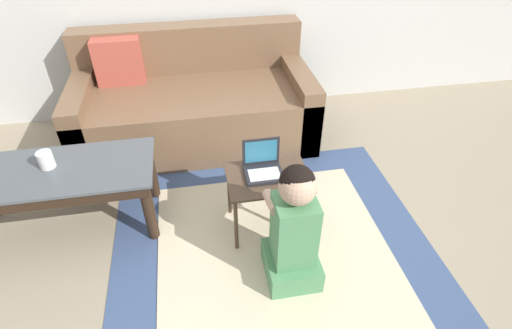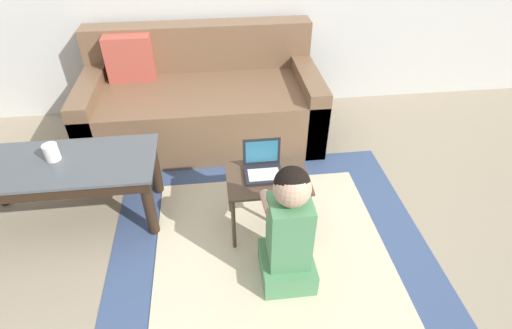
{
  "view_description": "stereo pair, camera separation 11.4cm",
  "coord_description": "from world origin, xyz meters",
  "px_view_note": "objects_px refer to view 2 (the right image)",
  "views": [
    {
      "loc": [
        -0.27,
        -1.65,
        1.9
      ],
      "look_at": [
        0.06,
        0.18,
        0.47
      ],
      "focal_mm": 28.0,
      "sensor_mm": 36.0,
      "label": 1
    },
    {
      "loc": [
        -0.16,
        -1.67,
        1.9
      ],
      "look_at": [
        0.06,
        0.18,
        0.47
      ],
      "focal_mm": 28.0,
      "sensor_mm": 36.0,
      "label": 2
    }
  ],
  "objects_px": {
    "coffee_table": "(61,172)",
    "person_seated": "(289,231)",
    "couch": "(202,102)",
    "laptop": "(263,168)",
    "laptop_desk": "(267,184)",
    "computer_mouse": "(291,175)",
    "cup_on_table": "(52,152)"
  },
  "relations": [
    {
      "from": "coffee_table",
      "to": "person_seated",
      "type": "distance_m",
      "value": 1.44
    },
    {
      "from": "person_seated",
      "to": "cup_on_table",
      "type": "relative_size",
      "value": 7.43
    },
    {
      "from": "laptop",
      "to": "computer_mouse",
      "type": "height_order",
      "value": "laptop"
    },
    {
      "from": "computer_mouse",
      "to": "laptop",
      "type": "bearing_deg",
      "value": 159.22
    },
    {
      "from": "couch",
      "to": "person_seated",
      "type": "height_order",
      "value": "couch"
    },
    {
      "from": "couch",
      "to": "laptop",
      "type": "height_order",
      "value": "couch"
    },
    {
      "from": "cup_on_table",
      "to": "coffee_table",
      "type": "bearing_deg",
      "value": -52.26
    },
    {
      "from": "cup_on_table",
      "to": "computer_mouse",
      "type": "bearing_deg",
      "value": -11.77
    },
    {
      "from": "couch",
      "to": "computer_mouse",
      "type": "distance_m",
      "value": 1.31
    },
    {
      "from": "laptop_desk",
      "to": "laptop",
      "type": "relative_size",
      "value": 2.18
    },
    {
      "from": "computer_mouse",
      "to": "person_seated",
      "type": "xyz_separation_m",
      "value": [
        -0.08,
        -0.37,
        -0.07
      ]
    },
    {
      "from": "laptop_desk",
      "to": "computer_mouse",
      "type": "distance_m",
      "value": 0.16
    },
    {
      "from": "coffee_table",
      "to": "cup_on_table",
      "type": "bearing_deg",
      "value": 127.74
    },
    {
      "from": "person_seated",
      "to": "laptop_desk",
      "type": "bearing_deg",
      "value": 98.2
    },
    {
      "from": "coffee_table",
      "to": "cup_on_table",
      "type": "height_order",
      "value": "cup_on_table"
    },
    {
      "from": "couch",
      "to": "person_seated",
      "type": "bearing_deg",
      "value": -74.47
    },
    {
      "from": "couch",
      "to": "laptop_desk",
      "type": "xyz_separation_m",
      "value": [
        0.38,
        -1.18,
        0.05
      ]
    },
    {
      "from": "couch",
      "to": "laptop_desk",
      "type": "height_order",
      "value": "couch"
    },
    {
      "from": "cup_on_table",
      "to": "laptop",
      "type": "bearing_deg",
      "value": -10.59
    },
    {
      "from": "couch",
      "to": "person_seated",
      "type": "relative_size",
      "value": 2.44
    },
    {
      "from": "laptop_desk",
      "to": "laptop",
      "type": "bearing_deg",
      "value": 120.83
    },
    {
      "from": "laptop",
      "to": "cup_on_table",
      "type": "xyz_separation_m",
      "value": [
        -1.25,
        0.23,
        0.06
      ]
    },
    {
      "from": "laptop",
      "to": "cup_on_table",
      "type": "bearing_deg",
      "value": 169.41
    },
    {
      "from": "coffee_table",
      "to": "laptop_desk",
      "type": "height_order",
      "value": "coffee_table"
    },
    {
      "from": "laptop",
      "to": "cup_on_table",
      "type": "height_order",
      "value": "laptop"
    },
    {
      "from": "coffee_table",
      "to": "laptop_desk",
      "type": "bearing_deg",
      "value": -10.74
    },
    {
      "from": "coffee_table",
      "to": "cup_on_table",
      "type": "distance_m",
      "value": 0.13
    },
    {
      "from": "couch",
      "to": "computer_mouse",
      "type": "bearing_deg",
      "value": -66.82
    },
    {
      "from": "laptop_desk",
      "to": "cup_on_table",
      "type": "height_order",
      "value": "cup_on_table"
    },
    {
      "from": "laptop_desk",
      "to": "computer_mouse",
      "type": "height_order",
      "value": "computer_mouse"
    },
    {
      "from": "couch",
      "to": "person_seated",
      "type": "xyz_separation_m",
      "value": [
        0.44,
        -1.57,
        0.06
      ]
    },
    {
      "from": "person_seated",
      "to": "cup_on_table",
      "type": "distance_m",
      "value": 1.49
    }
  ]
}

